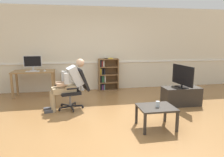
% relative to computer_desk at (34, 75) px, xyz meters
% --- Properties ---
extents(ground_plane, '(18.00, 18.00, 0.00)m').
position_rel_computer_desk_xyz_m(ground_plane, '(1.97, -2.15, -0.64)').
color(ground_plane, olive).
extents(back_wall, '(12.00, 0.13, 2.70)m').
position_rel_computer_desk_xyz_m(back_wall, '(1.97, 0.50, 0.71)').
color(back_wall, beige).
rests_on(back_wall, ground_plane).
extents(computer_desk, '(1.19, 0.61, 0.76)m').
position_rel_computer_desk_xyz_m(computer_desk, '(0.00, 0.00, 0.00)').
color(computer_desk, '#9E7547').
rests_on(computer_desk, ground_plane).
extents(imac_monitor, '(0.52, 0.14, 0.44)m').
position_rel_computer_desk_xyz_m(imac_monitor, '(-0.02, 0.08, 0.37)').
color(imac_monitor, silver).
rests_on(imac_monitor, computer_desk).
extents(keyboard, '(0.38, 0.12, 0.02)m').
position_rel_computer_desk_xyz_m(keyboard, '(0.00, -0.14, 0.13)').
color(keyboard, white).
rests_on(keyboard, computer_desk).
extents(computer_mouse, '(0.06, 0.10, 0.03)m').
position_rel_computer_desk_xyz_m(computer_mouse, '(0.34, -0.12, 0.13)').
color(computer_mouse, white).
rests_on(computer_mouse, computer_desk).
extents(bookshelf, '(0.65, 0.30, 1.10)m').
position_rel_computer_desk_xyz_m(bookshelf, '(2.24, 0.29, -0.10)').
color(bookshelf, brown).
rests_on(bookshelf, ground_plane).
extents(radiator, '(0.72, 0.08, 0.62)m').
position_rel_computer_desk_xyz_m(radiator, '(1.12, 0.39, -0.33)').
color(radiator, white).
rests_on(radiator, ground_plane).
extents(office_chair, '(0.78, 0.64, 0.98)m').
position_rel_computer_desk_xyz_m(office_chair, '(1.21, -1.34, -0.11)').
color(office_chair, black).
rests_on(office_chair, ground_plane).
extents(person_seated, '(1.01, 0.52, 1.22)m').
position_rel_computer_desk_xyz_m(person_seated, '(1.04, -1.38, 0.01)').
color(person_seated, tan).
rests_on(person_seated, ground_plane).
extents(tv_stand, '(0.95, 0.44, 0.47)m').
position_rel_computer_desk_xyz_m(tv_stand, '(3.87, -1.61, -0.41)').
color(tv_stand, '#2D2823').
rests_on(tv_stand, ground_plane).
extents(tv_screen, '(0.24, 0.81, 0.57)m').
position_rel_computer_desk_xyz_m(tv_screen, '(3.88, -1.61, 0.12)').
color(tv_screen, black).
rests_on(tv_screen, tv_stand).
extents(coffee_table, '(0.68, 0.57, 0.42)m').
position_rel_computer_desk_xyz_m(coffee_table, '(2.70, -2.80, -0.28)').
color(coffee_table, '#332D28').
rests_on(coffee_table, ground_plane).
extents(drinking_glass, '(0.08, 0.08, 0.11)m').
position_rel_computer_desk_xyz_m(drinking_glass, '(2.71, -2.83, -0.16)').
color(drinking_glass, silver).
rests_on(drinking_glass, coffee_table).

